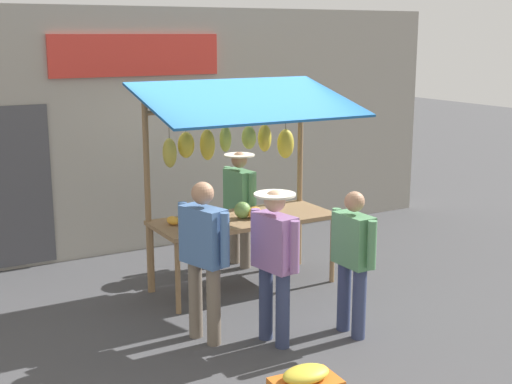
{
  "coord_description": "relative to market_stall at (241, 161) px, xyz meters",
  "views": [
    {
      "loc": [
        3.94,
        7.23,
        3.04
      ],
      "look_at": [
        0.0,
        0.3,
        1.25
      ],
      "focal_mm": 49.67,
      "sensor_mm": 36.0,
      "label": 1
    }
  ],
  "objects": [
    {
      "name": "shopper_with_ponytail",
      "position": [
        1.09,
        1.24,
        -0.61
      ],
      "size": [
        0.35,
        0.67,
        1.64
      ],
      "rotation": [
        0.0,
        0.0,
        -1.28
      ],
      "color": "#726656",
      "rests_on": "ground"
    },
    {
      "name": "shopper_in_striped_shirt",
      "position": [
        -0.29,
        1.85,
        -0.7
      ],
      "size": [
        0.23,
        0.66,
        1.51
      ],
      "rotation": [
        0.0,
        0.0,
        -1.55
      ],
      "color": "navy",
      "rests_on": "ground"
    },
    {
      "name": "vendor_with_sunhat",
      "position": [
        -0.35,
        -0.68,
        -0.66
      ],
      "size": [
        0.4,
        0.67,
        1.54
      ],
      "rotation": [
        0.0,
        0.0,
        1.67
      ],
      "color": "#726656",
      "rests_on": "ground"
    },
    {
      "name": "ground_plane",
      "position": [
        0.0,
        0.07,
        -1.56
      ],
      "size": [
        40.0,
        40.0,
        0.0
      ],
      "primitive_type": "plane",
      "color": "#424244"
    },
    {
      "name": "street_backdrop",
      "position": [
        0.06,
        -2.12,
        0.14
      ],
      "size": [
        9.0,
        0.3,
        3.4
      ],
      "color": "#9E998E",
      "rests_on": "ground"
    },
    {
      "name": "shopper_in_grey_tee",
      "position": [
        0.51,
        1.64,
        -0.64
      ],
      "size": [
        0.41,
        0.67,
        1.57
      ],
      "rotation": [
        0.0,
        0.0,
        -1.41
      ],
      "color": "navy",
      "rests_on": "ground"
    },
    {
      "name": "market_stall",
      "position": [
        0.0,
        0.0,
        0.0
      ],
      "size": [
        2.5,
        1.46,
        2.5
      ],
      "color": "olive",
      "rests_on": "ground"
    }
  ]
}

